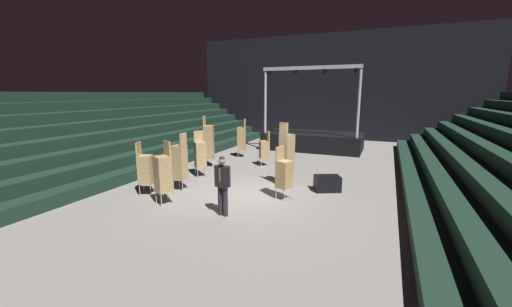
% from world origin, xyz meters
% --- Properties ---
extents(ground_plane, '(22.00, 30.00, 0.10)m').
position_xyz_m(ground_plane, '(0.00, 0.00, -0.05)').
color(ground_plane, slate).
extents(arena_end_wall, '(22.00, 0.30, 8.00)m').
position_xyz_m(arena_end_wall, '(0.00, 15.00, 4.00)').
color(arena_end_wall, black).
rests_on(arena_end_wall, ground_plane).
extents(bleacher_bank_left, '(6.00, 24.00, 3.60)m').
position_xyz_m(bleacher_bank_left, '(-8.00, 1.00, 1.80)').
color(bleacher_bank_left, black).
rests_on(bleacher_bank_left, ground_plane).
extents(stage_riser, '(6.04, 2.97, 5.06)m').
position_xyz_m(stage_riser, '(0.00, 9.61, 0.62)').
color(stage_riser, black).
rests_on(stage_riser, ground_plane).
extents(man_with_tie, '(0.57, 0.29, 1.78)m').
position_xyz_m(man_with_tie, '(0.04, -1.98, 1.01)').
color(man_with_tie, black).
rests_on(man_with_tie, ground_plane).
extents(chair_stack_front_left, '(0.58, 0.58, 1.88)m').
position_xyz_m(chair_stack_front_left, '(-3.39, -1.40, 0.94)').
color(chair_stack_front_left, '#B2B5BA').
rests_on(chair_stack_front_left, ground_plane).
extents(chair_stack_front_right, '(0.56, 0.56, 1.79)m').
position_xyz_m(chair_stack_front_right, '(1.23, 0.07, 0.90)').
color(chair_stack_front_right, '#B2B5BA').
rests_on(chair_stack_front_right, ground_plane).
extents(chair_stack_mid_left, '(0.56, 0.56, 2.48)m').
position_xyz_m(chair_stack_mid_left, '(-3.60, 3.10, 1.24)').
color(chair_stack_mid_left, '#B2B5BA').
rests_on(chair_stack_mid_left, ground_plane).
extents(chair_stack_mid_right, '(0.62, 0.62, 1.71)m').
position_xyz_m(chair_stack_mid_right, '(-1.16, 4.29, 0.86)').
color(chair_stack_mid_right, '#B2B5BA').
rests_on(chair_stack_mid_right, ground_plane).
extents(chair_stack_mid_centre, '(0.58, 0.58, 2.48)m').
position_xyz_m(chair_stack_mid_centre, '(0.84, 1.58, 1.24)').
color(chair_stack_mid_centre, '#B2B5BA').
rests_on(chair_stack_mid_centre, ground_plane).
extents(chair_stack_rear_left, '(0.55, 0.55, 2.14)m').
position_xyz_m(chair_stack_rear_left, '(-3.12, 5.75, 1.07)').
color(chair_stack_rear_left, '#B2B5BA').
rests_on(chair_stack_rear_left, ground_plane).
extents(chair_stack_rear_right, '(0.58, 0.58, 2.05)m').
position_xyz_m(chair_stack_rear_right, '(-2.18, -1.91, 1.03)').
color(chair_stack_rear_right, '#B2B5BA').
rests_on(chair_stack_rear_right, ground_plane).
extents(chair_stack_rear_centre, '(0.62, 0.62, 1.96)m').
position_xyz_m(chair_stack_rear_centre, '(-2.98, 1.40, 0.98)').
color(chair_stack_rear_centre, '#B2B5BA').
rests_on(chair_stack_rear_centre, ground_plane).
extents(chair_stack_aisle_left, '(0.48, 0.48, 2.14)m').
position_xyz_m(chair_stack_aisle_left, '(-2.61, -0.48, 1.07)').
color(chair_stack_aisle_left, '#B2B5BA').
rests_on(chair_stack_aisle_left, ground_plane).
extents(equipment_road_case, '(1.07, 0.94, 0.57)m').
position_xyz_m(equipment_road_case, '(2.44, 1.54, 0.28)').
color(equipment_road_case, black).
rests_on(equipment_road_case, ground_plane).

